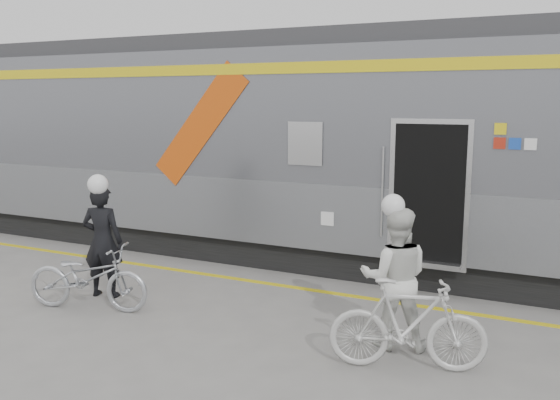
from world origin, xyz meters
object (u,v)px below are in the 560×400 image
Objects in this scene: woman at (395,278)px; bicycle_right at (408,325)px; bicycle_left at (88,277)px; man at (103,241)px.

bicycle_right is at bearing 101.38° from woman.
bicycle_left is 1.05× the size of woman.
man is at bearing 66.92° from bicycle_right.
bicycle_left is at bearing -8.98° from woman.
man is 4.44m from woman.
man is 1.00× the size of woman.
man is 0.70m from bicycle_left.
man is at bearing -16.40° from woman.
bicycle_right is (4.74, -0.49, -0.34)m from man.
woman reaches higher than bicycle_right.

